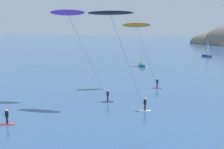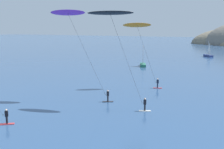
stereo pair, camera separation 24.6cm
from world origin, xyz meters
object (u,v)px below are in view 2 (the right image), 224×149
object	(u,v)px
kitesurfer_black	(113,21)
kitesurfer_purple	(71,21)
kitesurfer_orange	(139,31)
sailboat_far	(208,55)
sailboat_near	(143,64)

from	to	relation	value
kitesurfer_black	kitesurfer_purple	xyz separation A→B (m)	(-6.78, 0.90, 0.11)
kitesurfer_orange	kitesurfer_black	bearing A→B (deg)	-82.03
kitesurfer_orange	sailboat_far	bearing A→B (deg)	88.32
sailboat_far	kitesurfer_purple	bearing A→B (deg)	-95.35
kitesurfer_black	kitesurfer_purple	distance (m)	6.84
kitesurfer_orange	kitesurfer_purple	distance (m)	12.92
sailboat_far	kitesurfer_orange	xyz separation A→B (m)	(-1.77, -60.55, 9.13)
sailboat_far	kitesurfer_black	world-z (taller)	kitesurfer_black
sailboat_near	kitesurfer_orange	size ratio (longest dim) A/B	0.52
sailboat_far	kitesurfer_purple	size ratio (longest dim) A/B	0.45
sailboat_near	kitesurfer_black	bearing A→B (deg)	-73.84
kitesurfer_orange	kitesurfer_purple	bearing A→B (deg)	-112.92
kitesurfer_purple	sailboat_near	bearing A→B (deg)	96.88
kitesurfer_black	kitesurfer_orange	world-z (taller)	kitesurfer_black
kitesurfer_orange	kitesurfer_purple	world-z (taller)	kitesurfer_purple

